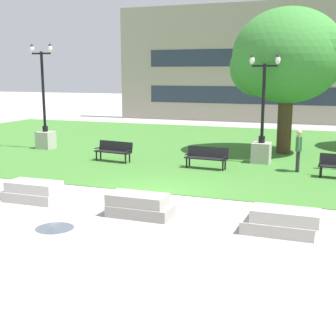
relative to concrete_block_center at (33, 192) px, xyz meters
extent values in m
plane|color=#A3A09B|center=(3.19, 2.28, -0.31)|extent=(140.00, 140.00, 0.00)
cube|color=#3D752D|center=(3.19, 12.28, -0.30)|extent=(40.00, 20.00, 0.02)
cube|color=#BCB7B2|center=(-0.04, 0.00, -0.15)|extent=(1.80, 0.90, 0.32)
cube|color=beige|center=(0.04, 0.00, 0.17)|extent=(1.66, 0.83, 0.32)
cube|color=#9E9991|center=(3.79, -0.26, -0.15)|extent=(1.80, 0.90, 0.32)
cube|color=#A6A098|center=(3.71, -0.26, 0.17)|extent=(1.66, 0.83, 0.32)
cube|color=#B2ADA3|center=(7.62, -0.36, -0.15)|extent=(1.80, 0.90, 0.32)
cube|color=#BBB6AB|center=(7.78, -0.36, 0.17)|extent=(1.66, 0.83, 0.32)
cube|color=maroon|center=(-0.76, -0.25, -0.20)|extent=(0.20, 0.23, 0.06)
cylinder|color=silver|center=(-1.02, -0.27, -0.28)|extent=(0.06, 0.05, 0.06)
cylinder|color=silver|center=(-0.91, -0.46, -0.28)|extent=(0.06, 0.05, 0.06)
cylinder|color=#47515B|center=(2.12, -1.99, -0.30)|extent=(1.00, 1.00, 0.01)
cube|color=black|center=(8.25, 6.77, 0.27)|extent=(0.08, 0.40, 0.04)
cylinder|color=black|center=(8.28, 6.61, -0.08)|extent=(0.07, 0.07, 0.41)
cylinder|color=black|center=(8.30, 6.93, -0.08)|extent=(0.07, 0.07, 0.41)
cube|color=black|center=(3.70, 6.72, 0.15)|extent=(1.83, 0.56, 0.05)
cube|color=black|center=(3.71, 6.97, 0.38)|extent=(1.80, 0.24, 0.46)
cube|color=black|center=(2.86, 6.78, 0.27)|extent=(0.09, 0.40, 0.04)
cube|color=black|center=(4.53, 6.67, 0.27)|extent=(0.09, 0.40, 0.04)
cylinder|color=black|center=(2.89, 6.62, -0.08)|extent=(0.07, 0.07, 0.41)
cylinder|color=black|center=(4.48, 6.51, -0.08)|extent=(0.07, 0.07, 0.41)
cylinder|color=black|center=(2.91, 6.94, -0.08)|extent=(0.07, 0.07, 0.41)
cylinder|color=black|center=(4.50, 6.83, -0.08)|extent=(0.07, 0.07, 0.41)
cube|color=black|center=(-0.71, 6.83, 0.15)|extent=(1.84, 0.69, 0.05)
cube|color=black|center=(-0.67, 7.07, 0.38)|extent=(1.80, 0.38, 0.46)
cube|color=black|center=(-1.54, 6.95, 0.27)|extent=(0.12, 0.40, 0.04)
cube|color=black|center=(0.12, 6.71, 0.27)|extent=(0.12, 0.40, 0.04)
cylinder|color=black|center=(-1.52, 6.78, -0.08)|extent=(0.07, 0.07, 0.41)
cylinder|color=black|center=(0.06, 6.55, -0.08)|extent=(0.07, 0.07, 0.41)
cylinder|color=black|center=(-1.48, 7.10, -0.08)|extent=(0.07, 0.07, 0.41)
cylinder|color=black|center=(0.11, 6.87, -0.08)|extent=(0.07, 0.07, 0.41)
cube|color=#ADA89E|center=(-5.79, 8.98, 0.16)|extent=(0.80, 0.80, 0.90)
cylinder|color=black|center=(-5.79, 8.98, 0.76)|extent=(0.28, 0.28, 0.30)
cylinder|color=black|center=(-5.79, 8.98, 2.68)|extent=(0.14, 0.14, 4.13)
cube|color=black|center=(-5.79, 8.98, 4.64)|extent=(1.10, 0.08, 0.08)
ellipsoid|color=white|center=(-6.34, 8.98, 4.88)|extent=(0.22, 0.22, 0.36)
cone|color=black|center=(-6.34, 8.98, 5.08)|extent=(0.20, 0.20, 0.13)
ellipsoid|color=white|center=(-5.24, 8.98, 4.88)|extent=(0.22, 0.22, 0.36)
cone|color=black|center=(-5.24, 8.98, 5.08)|extent=(0.20, 0.20, 0.13)
cube|color=#ADA89E|center=(5.63, 8.92, 0.16)|extent=(0.80, 0.80, 0.90)
cylinder|color=black|center=(5.63, 8.92, 0.76)|extent=(0.28, 0.28, 0.30)
cylinder|color=black|center=(5.63, 8.92, 2.34)|extent=(0.14, 0.14, 3.45)
cube|color=black|center=(5.63, 8.92, 3.96)|extent=(1.10, 0.08, 0.08)
ellipsoid|color=white|center=(5.08, 8.92, 4.20)|extent=(0.22, 0.22, 0.36)
cone|color=black|center=(5.08, 8.92, 4.40)|extent=(0.20, 0.20, 0.13)
ellipsoid|color=white|center=(6.18, 8.92, 4.20)|extent=(0.22, 0.22, 0.36)
cone|color=black|center=(6.18, 8.92, 4.40)|extent=(0.20, 0.20, 0.13)
cylinder|color=#42301E|center=(6.26, 11.88, 1.36)|extent=(0.71, 0.71, 3.30)
ellipsoid|color=#387F33|center=(6.26, 11.88, 4.48)|extent=(5.35, 5.35, 4.55)
sphere|color=#387F33|center=(4.78, 12.41, 3.95)|extent=(2.94, 2.94, 2.94)
sphere|color=#387F33|center=(7.59, 11.34, 4.75)|extent=(2.68, 2.68, 2.68)
cylinder|color=#28282D|center=(7.36, 7.38, 0.14)|extent=(0.15, 0.15, 0.86)
cylinder|color=#28282D|center=(7.34, 7.58, 0.14)|extent=(0.15, 0.15, 0.86)
cube|color=#3D7047|center=(7.35, 7.48, 0.87)|extent=(0.28, 0.42, 0.60)
cylinder|color=#3D7047|center=(7.38, 7.23, 0.90)|extent=(0.11, 0.13, 0.55)
cylinder|color=#3D7047|center=(7.33, 7.73, 0.90)|extent=(0.11, 0.13, 0.55)
sphere|color=tan|center=(7.35, 7.48, 1.31)|extent=(0.22, 0.22, 0.22)
cube|color=gray|center=(1.71, 26.78, 4.43)|extent=(22.89, 1.00, 9.47)
cube|color=#232D3D|center=(1.71, 26.27, 1.89)|extent=(17.17, 0.03, 1.40)
cube|color=#232D3D|center=(1.71, 26.27, 4.89)|extent=(17.17, 0.03, 1.40)
camera|label=1|loc=(8.95, -11.83, 3.65)|focal=50.00mm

